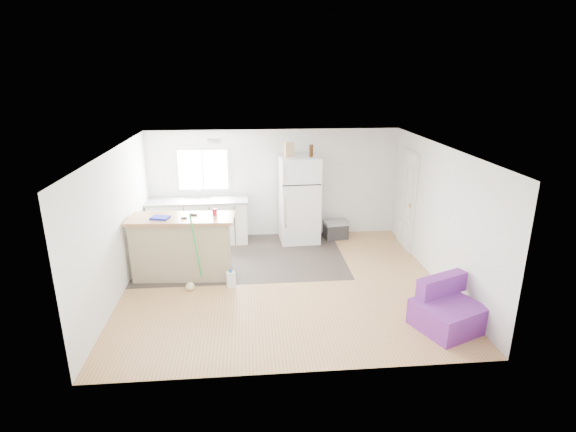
{
  "coord_description": "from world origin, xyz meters",
  "views": [
    {
      "loc": [
        -0.56,
        -7.21,
        3.62
      ],
      "look_at": [
        0.15,
        0.7,
        1.02
      ],
      "focal_mm": 28.0,
      "sensor_mm": 36.0,
      "label": 1
    }
  ],
  "objects_px": {
    "kitchen_cabinets": "(199,221)",
    "bottle_left": "(311,151)",
    "cardboard_box": "(289,150)",
    "cooler": "(336,230)",
    "purple_seat": "(447,311)",
    "cleaner_jug": "(231,279)",
    "peninsula": "(182,247)",
    "red_cup": "(215,212)",
    "mop": "(192,277)",
    "bottle_right": "(311,150)",
    "refrigerator": "(299,199)",
    "blue_tray": "(160,218)"
  },
  "relations": [
    {
      "from": "mop",
      "to": "cleaner_jug",
      "type": "bearing_deg",
      "value": 18.04
    },
    {
      "from": "purple_seat",
      "to": "cleaner_jug",
      "type": "height_order",
      "value": "purple_seat"
    },
    {
      "from": "cooler",
      "to": "cleaner_jug",
      "type": "bearing_deg",
      "value": -144.15
    },
    {
      "from": "refrigerator",
      "to": "blue_tray",
      "type": "height_order",
      "value": "refrigerator"
    },
    {
      "from": "cleaner_jug",
      "to": "bottle_right",
      "type": "relative_size",
      "value": 1.33
    },
    {
      "from": "cooler",
      "to": "bottle_right",
      "type": "relative_size",
      "value": 2.27
    },
    {
      "from": "refrigerator",
      "to": "mop",
      "type": "relative_size",
      "value": 1.36
    },
    {
      "from": "kitchen_cabinets",
      "to": "refrigerator",
      "type": "height_order",
      "value": "refrigerator"
    },
    {
      "from": "refrigerator",
      "to": "cooler",
      "type": "xyz_separation_m",
      "value": [
        0.84,
        0.03,
        -0.74
      ]
    },
    {
      "from": "peninsula",
      "to": "cardboard_box",
      "type": "relative_size",
      "value": 6.32
    },
    {
      "from": "purple_seat",
      "to": "red_cup",
      "type": "height_order",
      "value": "red_cup"
    },
    {
      "from": "peninsula",
      "to": "cooler",
      "type": "height_order",
      "value": "peninsula"
    },
    {
      "from": "peninsula",
      "to": "kitchen_cabinets",
      "type": "bearing_deg",
      "value": 89.07
    },
    {
      "from": "mop",
      "to": "purple_seat",
      "type": "bearing_deg",
      "value": -5.74
    },
    {
      "from": "mop",
      "to": "cardboard_box",
      "type": "height_order",
      "value": "cardboard_box"
    },
    {
      "from": "blue_tray",
      "to": "purple_seat",
      "type": "bearing_deg",
      "value": -24.62
    },
    {
      "from": "refrigerator",
      "to": "bottle_left",
      "type": "relative_size",
      "value": 7.52
    },
    {
      "from": "peninsula",
      "to": "red_cup",
      "type": "relative_size",
      "value": 15.79
    },
    {
      "from": "cleaner_jug",
      "to": "red_cup",
      "type": "distance_m",
      "value": 1.23
    },
    {
      "from": "cleaner_jug",
      "to": "bottle_right",
      "type": "bearing_deg",
      "value": 38.61
    },
    {
      "from": "peninsula",
      "to": "bottle_left",
      "type": "height_order",
      "value": "bottle_left"
    },
    {
      "from": "blue_tray",
      "to": "refrigerator",
      "type": "bearing_deg",
      "value": 32.87
    },
    {
      "from": "peninsula",
      "to": "cleaner_jug",
      "type": "bearing_deg",
      "value": -27.53
    },
    {
      "from": "cleaner_jug",
      "to": "cardboard_box",
      "type": "relative_size",
      "value": 1.11
    },
    {
      "from": "purple_seat",
      "to": "cleaner_jug",
      "type": "relative_size",
      "value": 3.29
    },
    {
      "from": "cooler",
      "to": "bottle_right",
      "type": "bearing_deg",
      "value": 175.08
    },
    {
      "from": "cardboard_box",
      "to": "cooler",
      "type": "bearing_deg",
      "value": 2.42
    },
    {
      "from": "refrigerator",
      "to": "cardboard_box",
      "type": "xyz_separation_m",
      "value": [
        -0.22,
        -0.01,
        1.09
      ]
    },
    {
      "from": "purple_seat",
      "to": "mop",
      "type": "bearing_deg",
      "value": 135.57
    },
    {
      "from": "kitchen_cabinets",
      "to": "cardboard_box",
      "type": "bearing_deg",
      "value": -3.48
    },
    {
      "from": "peninsula",
      "to": "mop",
      "type": "height_order",
      "value": "mop"
    },
    {
      "from": "mop",
      "to": "bottle_left",
      "type": "relative_size",
      "value": 5.52
    },
    {
      "from": "peninsula",
      "to": "mop",
      "type": "relative_size",
      "value": 1.37
    },
    {
      "from": "cardboard_box",
      "to": "bottle_right",
      "type": "xyz_separation_m",
      "value": [
        0.47,
        0.01,
        -0.02
      ]
    },
    {
      "from": "peninsula",
      "to": "mop",
      "type": "distance_m",
      "value": 0.68
    },
    {
      "from": "cardboard_box",
      "to": "kitchen_cabinets",
      "type": "bearing_deg",
      "value": 177.58
    },
    {
      "from": "cooler",
      "to": "cardboard_box",
      "type": "distance_m",
      "value": 2.11
    },
    {
      "from": "purple_seat",
      "to": "bottle_left",
      "type": "xyz_separation_m",
      "value": [
        -1.53,
        3.65,
        1.75
      ]
    },
    {
      "from": "kitchen_cabinets",
      "to": "refrigerator",
      "type": "distance_m",
      "value": 2.24
    },
    {
      "from": "bottle_left",
      "to": "mop",
      "type": "bearing_deg",
      "value": -137.77
    },
    {
      "from": "peninsula",
      "to": "purple_seat",
      "type": "distance_m",
      "value": 4.59
    },
    {
      "from": "refrigerator",
      "to": "cleaner_jug",
      "type": "bearing_deg",
      "value": -126.61
    },
    {
      "from": "refrigerator",
      "to": "cardboard_box",
      "type": "relative_size",
      "value": 6.26
    },
    {
      "from": "kitchen_cabinets",
      "to": "bottle_left",
      "type": "relative_size",
      "value": 8.67
    },
    {
      "from": "purple_seat",
      "to": "bottle_right",
      "type": "height_order",
      "value": "bottle_right"
    },
    {
      "from": "purple_seat",
      "to": "bottle_left",
      "type": "distance_m",
      "value": 4.32
    },
    {
      "from": "refrigerator",
      "to": "peninsula",
      "type": "bearing_deg",
      "value": -147.69
    },
    {
      "from": "red_cup",
      "to": "cooler",
      "type": "bearing_deg",
      "value": 32.56
    },
    {
      "from": "cooler",
      "to": "cleaner_jug",
      "type": "distance_m",
      "value": 3.16
    },
    {
      "from": "cooler",
      "to": "mop",
      "type": "bearing_deg",
      "value": -151.09
    }
  ]
}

